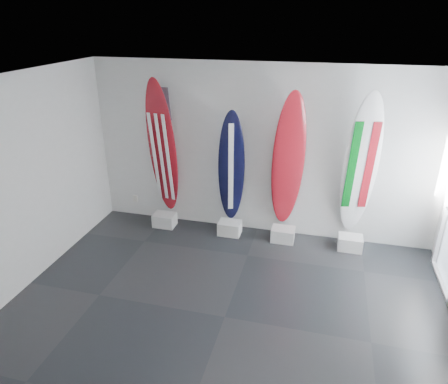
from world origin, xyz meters
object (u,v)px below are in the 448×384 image
(surfboard_navy, at_px, (231,167))
(surfboard_swiss, at_px, (288,162))
(surfboard_italy, at_px, (360,166))
(surfboard_usa, at_px, (162,149))

(surfboard_navy, height_order, surfboard_swiss, surfboard_swiss)
(surfboard_navy, xyz_separation_m, surfboard_italy, (2.10, 0.00, 0.21))
(surfboard_italy, bearing_deg, surfboard_usa, 168.86)
(surfboard_usa, relative_size, surfboard_swiss, 1.04)
(surfboard_navy, distance_m, surfboard_swiss, 0.98)
(surfboard_swiss, bearing_deg, surfboard_italy, -18.32)
(surfboard_usa, height_order, surfboard_italy, surfboard_usa)
(surfboard_navy, relative_size, surfboard_italy, 0.82)
(surfboard_swiss, relative_size, surfboard_italy, 0.98)
(surfboard_navy, height_order, surfboard_italy, surfboard_italy)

